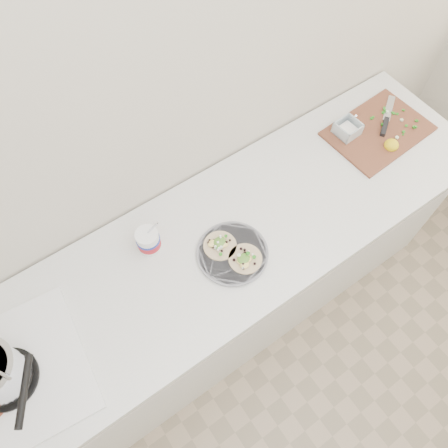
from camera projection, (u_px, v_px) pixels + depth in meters
counter at (220, 283)px, 2.10m from camera, size 2.44×0.66×0.90m
taco_plate at (233, 252)px, 1.66m from camera, size 0.28×0.28×0.04m
tub at (149, 239)px, 1.64m from camera, size 0.09×0.09×0.20m
cutboard at (376, 129)px, 1.97m from camera, size 0.47×0.34×0.07m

